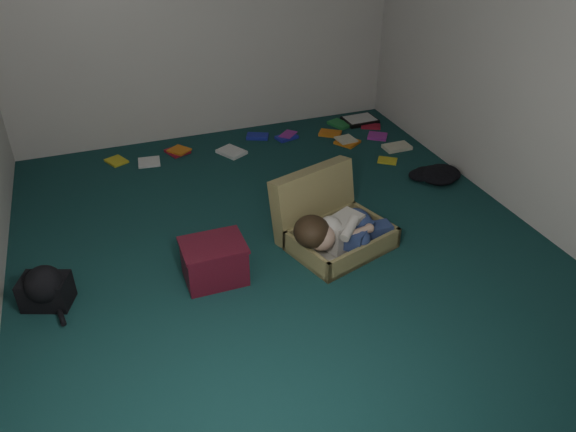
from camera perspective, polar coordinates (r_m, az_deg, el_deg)
floor at (r=4.37m, az=-0.68°, el=-2.88°), size 4.50×4.50×0.00m
wall_back at (r=5.87m, az=-8.69°, el=20.04°), size 4.50×0.00×4.50m
wall_front at (r=2.04m, az=21.11°, el=-7.23°), size 4.50×0.00×4.50m
wall_right at (r=4.79m, az=23.21°, el=15.11°), size 0.00×4.50×4.50m
suitcase at (r=4.34m, az=4.22°, el=-0.65°), size 0.92×0.91×0.54m
person at (r=4.18m, az=5.40°, el=-1.48°), size 0.82×0.41×0.34m
maroon_bin at (r=3.97m, az=-7.51°, el=-4.58°), size 0.44×0.35×0.30m
backpack at (r=4.08m, az=-23.39°, el=-6.95°), size 0.47×0.43×0.23m
clothing_pile at (r=5.45m, az=14.41°, el=4.51°), size 0.47×0.41×0.13m
paper_tray at (r=6.52m, az=7.31°, el=9.63°), size 0.37×0.28×0.05m
book_scatter at (r=5.94m, az=0.41°, el=7.37°), size 3.00×1.25×0.02m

